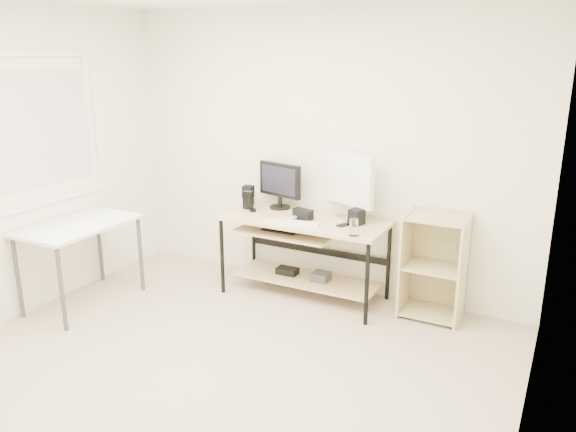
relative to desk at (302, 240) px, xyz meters
The scene contains 16 objects.
room 1.80m from the desk, 93.95° to the right, with size 4.01×4.01×2.62m.
desk is the anchor object (origin of this frame).
side_table 1.97m from the desk, 147.35° to the right, with size 0.60×1.00×0.75m.
shelf_unit 1.19m from the desk, ahead, with size 0.50×0.40×0.90m.
black_monitor 0.60m from the desk, 149.11° to the left, with size 0.47×0.20×0.44m.
white_imac 0.69m from the desk, 26.83° to the left, with size 0.53×0.28×0.59m.
keyboard 0.30m from the desk, 90.59° to the right, with size 0.48×0.13×0.02m, color white.
mouse 0.26m from the desk, 115.79° to the right, with size 0.07×0.11×0.04m, color #B4B4B9.
center_speaker 0.26m from the desk, 51.24° to the right, with size 0.18×0.08×0.09m, color black.
speaker_left 0.75m from the desk, 166.10° to the left, with size 0.11×0.11×0.19m.
speaker_right 0.58m from the desk, ahead, with size 0.11×0.11×0.14m, color black.
audio_controller 0.66m from the desk, behind, with size 0.09×0.05×0.17m, color black.
volume_puck 0.55m from the desk, behind, with size 0.06×0.06×0.03m, color black.
smartphone 0.47m from the desk, ahead, with size 0.07×0.12×0.01m, color black.
coaster 0.69m from the desk, 24.65° to the right, with size 0.09×0.09×0.01m, color #AA7D4D.
drinking_glass 0.72m from the desk, 24.65° to the right, with size 0.07×0.07×0.14m, color white.
Camera 1 is at (2.10, -2.69, 2.18)m, focal length 35.00 mm.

